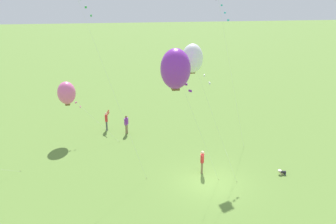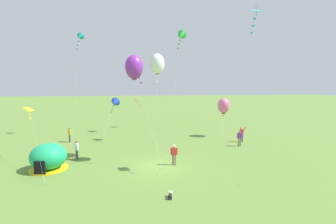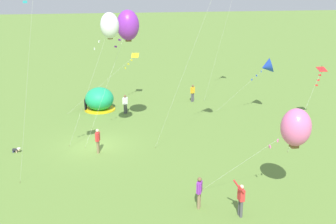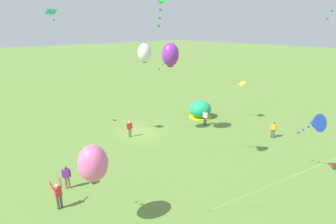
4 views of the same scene
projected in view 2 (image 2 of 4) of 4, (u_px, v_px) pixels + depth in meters
The scene contains 17 objects.
ground_plane at pixel (159, 166), 18.39m from camera, with size 300.00×300.00×0.00m, color olive.
popup_tent at pixel (48, 157), 17.64m from camera, with size 2.81×2.81×2.10m.
toddler_crawling at pixel (170, 195), 13.13m from camera, with size 0.35×0.55×0.32m.
person_arms_raised at pixel (242, 134), 26.47m from camera, with size 0.68×0.48×1.89m.
person_far_back at pixel (77, 149), 20.05m from camera, with size 0.40×0.52×1.72m.
person_with_toddler at pixel (174, 154), 18.64m from camera, with size 0.56×0.35×1.72m.
person_watching_sky at pixel (70, 134), 26.44m from camera, with size 0.39×0.53×1.72m.
person_center_field at pixel (240, 138), 24.56m from camera, with size 0.53×0.39×1.72m.
kite_white at pixel (157, 64), 18.81m from camera, with size 1.23×3.83×9.27m.
kite_teal at pixel (80, 37), 29.34m from camera, with size 1.29×3.66×13.58m.
kite_cyan at pixel (255, 17), 15.77m from camera, with size 2.47×2.60×12.20m.
kite_purple at pixel (134, 67), 19.92m from camera, with size 2.84×4.34×9.32m.
kite_pink at pixel (224, 106), 29.10m from camera, with size 2.76×4.94×5.06m.
kite_red at pixel (137, 101), 35.53m from camera, with size 5.79×5.93×4.81m.
kite_blue at pixel (115, 103), 31.97m from camera, with size 2.19×4.75×4.99m.
kite_green at pixel (181, 36), 25.42m from camera, with size 3.07×4.73×12.94m.
kite_yellow at pixel (29, 113), 20.25m from camera, with size 3.93×7.15×4.77m.
Camera 2 is at (-2.15, -17.66, 6.49)m, focal length 24.00 mm.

